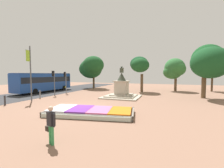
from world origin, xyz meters
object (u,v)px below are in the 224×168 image
pedestrian_with_handbag (51,123)px  statue_monument (122,90)px  traffic_light_far_corner (65,79)px  city_bus (44,81)px  traffic_light_mid_block (54,78)px  kerb_bollard_mid_b (5,100)px  kerb_bollard_north (40,94)px  banner_pole (30,72)px  flower_planter (90,112)px

pedestrian_with_handbag → statue_monument: bearing=93.8°
statue_monument → traffic_light_far_corner: statue_monument is taller
statue_monument → traffic_light_far_corner: bearing=176.0°
statue_monument → city_bus: bearing=174.8°
city_bus → traffic_light_far_corner: bearing=-7.4°
statue_monument → pedestrian_with_handbag: statue_monument is taller
traffic_light_mid_block → kerb_bollard_mid_b: traffic_light_mid_block is taller
traffic_light_mid_block → traffic_light_far_corner: size_ratio=1.04×
statue_monument → kerb_bollard_mid_b: (-9.45, -8.95, -0.42)m
traffic_light_mid_block → kerb_bollard_north: traffic_light_mid_block is taller
traffic_light_far_corner → banner_pole: 7.04m
flower_planter → traffic_light_mid_block: bearing=143.7°
kerb_bollard_mid_b → kerb_bollard_north: kerb_bollard_north is taller
statue_monument → city_bus: size_ratio=0.43×
traffic_light_far_corner → city_bus: bearing=172.6°
flower_planter → pedestrian_with_handbag: (0.79, -4.94, 0.76)m
traffic_light_mid_block → banner_pole: (0.62, -4.41, 0.84)m
pedestrian_with_handbag → city_bus: bearing=135.2°
traffic_light_mid_block → city_bus: 5.84m
flower_planter → kerb_bollard_north: (-9.67, 4.54, 0.34)m
statue_monument → kerb_bollard_north: (-9.53, -4.48, -0.40)m
kerb_bollard_north → traffic_light_mid_block: bearing=91.4°
statue_monument → traffic_light_mid_block: size_ratio=1.32×
flower_planter → traffic_light_mid_block: traffic_light_mid_block is taller
flower_planter → kerb_bollard_north: size_ratio=6.68×
traffic_light_far_corner → pedestrian_with_handbag: bearing=-54.4°
flower_planter → city_bus: bearing=144.7°
statue_monument → banner_pole: size_ratio=0.76×
traffic_light_mid_block → banner_pole: size_ratio=0.57×
statue_monument → kerb_bollard_north: statue_monument is taller
statue_monument → kerb_bollard_mid_b: statue_monument is taller
statue_monument → kerb_bollard_mid_b: size_ratio=4.64×
flower_planter → city_bus: (-14.59, 10.33, 1.66)m
statue_monument → traffic_light_mid_block: bearing=-169.0°
banner_pole → kerb_bollard_north: 3.37m
traffic_light_mid_block → pedestrian_with_handbag: 16.10m
flower_planter → kerb_bollard_north: 10.69m
statue_monument → traffic_light_mid_block: 9.90m
kerb_bollard_mid_b → pedestrian_with_handbag: bearing=-25.8°
flower_planter → traffic_light_far_corner: size_ratio=2.05×
flower_planter → kerb_bollard_mid_b: kerb_bollard_mid_b is taller
traffic_light_far_corner → banner_pole: (0.56, -6.95, 0.97)m
traffic_light_far_corner → banner_pole: banner_pole is taller
banner_pole → pedestrian_with_handbag: bearing=-37.8°
traffic_light_far_corner → kerb_bollard_mid_b: 9.80m
traffic_light_far_corner → city_bus: (-4.92, 0.64, -0.51)m
traffic_light_mid_block → city_bus: (-4.86, 3.18, -0.64)m
kerb_bollard_north → flower_planter: bearing=-25.2°
pedestrian_with_handbag → kerb_bollard_mid_b: bearing=154.2°
banner_pole → pedestrian_with_handbag: 12.76m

